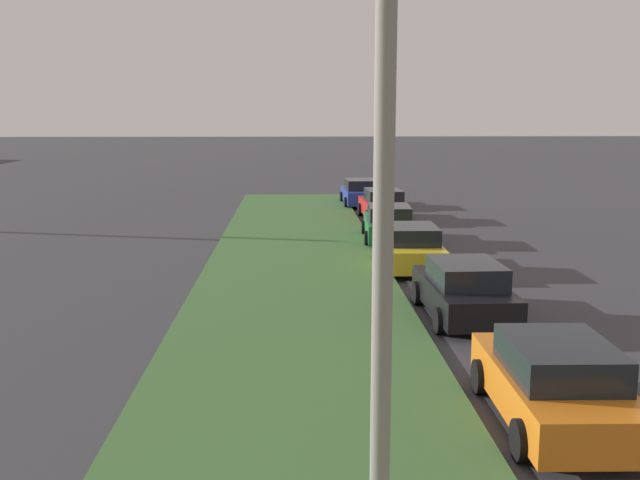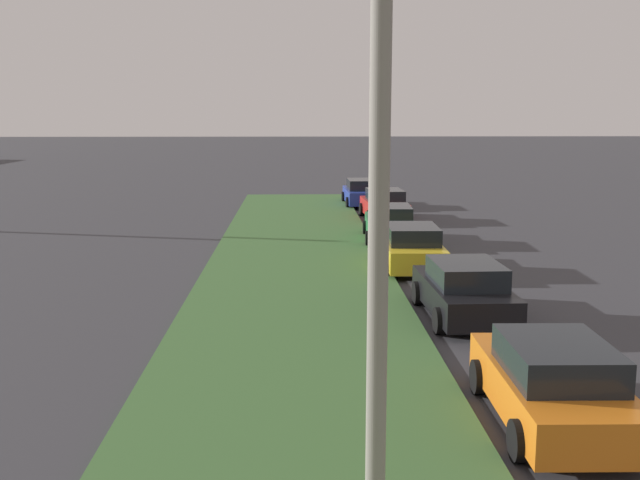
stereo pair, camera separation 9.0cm
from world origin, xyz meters
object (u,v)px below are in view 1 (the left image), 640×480
at_px(streetlight, 415,179).
at_px(parked_car_red, 383,205).
at_px(parked_car_blue, 361,193).
at_px(parked_car_black, 464,290).
at_px(parked_car_yellow, 411,248).
at_px(parked_car_orange, 555,383).
at_px(parked_car_green, 389,224).

bearing_deg(streetlight, parked_car_red, -6.13).
relative_size(parked_car_blue, streetlight, 0.58).
distance_m(parked_car_black, streetlight, 10.82).
relative_size(parked_car_black, parked_car_yellow, 1.00).
bearing_deg(parked_car_orange, parked_car_yellow, 3.12).
relative_size(parked_car_orange, parked_car_red, 0.99).
height_order(parked_car_yellow, parked_car_red, same).
distance_m(parked_car_black, parked_car_red, 17.40).
height_order(parked_car_black, parked_car_green, same).
bearing_deg(parked_car_blue, parked_car_black, -179.92).
xyz_separation_m(parked_car_black, parked_car_red, (17.40, -0.02, 0.00)).
height_order(parked_car_orange, parked_car_yellow, same).
bearing_deg(parked_car_red, parked_car_black, 177.27).
xyz_separation_m(parked_car_orange, parked_car_black, (6.49, 0.03, 0.00)).
bearing_deg(parked_car_yellow, parked_car_orange, -176.67).
distance_m(parked_car_red, parked_car_blue, 5.38).
xyz_separation_m(parked_car_yellow, parked_car_red, (11.43, -0.43, 0.00)).
distance_m(parked_car_red, streetlight, 27.57).
xyz_separation_m(parked_car_orange, parked_car_yellow, (12.46, 0.45, 0.00)).
xyz_separation_m(parked_car_orange, parked_car_green, (17.72, 0.52, 0.00)).
xyz_separation_m(parked_car_black, parked_car_blue, (22.75, 0.58, 0.00)).
distance_m(parked_car_yellow, parked_car_blue, 16.78).
bearing_deg(parked_car_green, parked_car_orange, -175.45).
bearing_deg(parked_car_yellow, streetlight, 172.30).
relative_size(parked_car_orange, parked_car_blue, 1.00).
relative_size(parked_car_black, streetlight, 0.58).
bearing_deg(streetlight, parked_car_orange, -41.82).
distance_m(parked_car_green, streetlight, 21.45).
bearing_deg(parked_car_yellow, parked_car_red, -0.90).
bearing_deg(parked_car_blue, streetlight, 174.54).
distance_m(parked_car_yellow, streetlight, 16.35).
bearing_deg(parked_car_orange, parked_car_black, 1.35).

